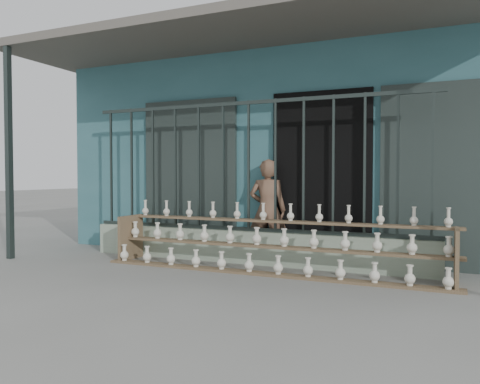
% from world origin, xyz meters
% --- Properties ---
extents(ground, '(60.00, 60.00, 0.00)m').
position_xyz_m(ground, '(0.00, 0.00, 0.00)').
color(ground, slate).
extents(workshop_building, '(7.40, 6.60, 3.21)m').
position_xyz_m(workshop_building, '(0.00, 4.23, 1.62)').
color(workshop_building, '#32636A').
rests_on(workshop_building, ground).
extents(parapet_wall, '(5.00, 0.20, 0.45)m').
position_xyz_m(parapet_wall, '(0.00, 1.30, 0.23)').
color(parapet_wall, '#93A58D').
rests_on(parapet_wall, ground).
extents(security_fence, '(5.00, 0.04, 1.80)m').
position_xyz_m(security_fence, '(-0.00, 1.30, 1.35)').
color(security_fence, '#283330').
rests_on(security_fence, parapet_wall).
extents(shelf_rack, '(4.50, 0.68, 0.85)m').
position_xyz_m(shelf_rack, '(0.46, 0.89, 0.36)').
color(shelf_rack, brown).
rests_on(shelf_rack, ground).
extents(elderly_woman, '(0.58, 0.44, 1.45)m').
position_xyz_m(elderly_woman, '(0.16, 1.64, 0.73)').
color(elderly_woman, brown).
rests_on(elderly_woman, ground).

